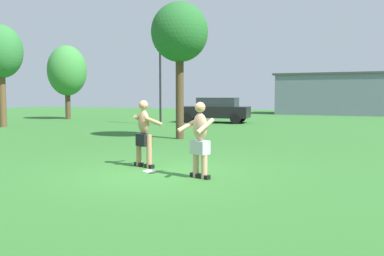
{
  "coord_description": "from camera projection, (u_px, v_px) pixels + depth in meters",
  "views": [
    {
      "loc": [
        4.2,
        -8.13,
        1.75
      ],
      "look_at": [
        0.16,
        1.46,
        0.91
      ],
      "focal_mm": 38.47,
      "sensor_mm": 36.0,
      "label": 1
    }
  ],
  "objects": [
    {
      "name": "tree_left_field",
      "position": [
        1.0,
        53.0,
        22.11
      ],
      "size": [
        2.28,
        2.28,
        5.52
      ],
      "color": "brown",
      "rests_on": "ground_plane"
    },
    {
      "name": "car_black_near_post",
      "position": [
        216.0,
        110.0,
        25.92
      ],
      "size": [
        4.46,
        2.37,
        1.58
      ],
      "color": "black",
      "rests_on": "ground_plane"
    },
    {
      "name": "outbuilding_behind_lot",
      "position": [
        350.0,
        94.0,
        36.27
      ],
      "size": [
        12.88,
        5.14,
        3.65
      ],
      "color": "slate",
      "rests_on": "ground_plane"
    },
    {
      "name": "player_with_cap",
      "position": [
        200.0,
        137.0,
        8.6
      ],
      "size": [
        0.76,
        0.69,
        1.61
      ],
      "color": "black",
      "rests_on": "ground_plane"
    },
    {
      "name": "tree_right_field",
      "position": [
        180.0,
        34.0,
        16.08
      ],
      "size": [
        2.24,
        2.24,
        5.36
      ],
      "color": "#4C3823",
      "rests_on": "ground_plane"
    },
    {
      "name": "player_in_black",
      "position": [
        144.0,
        132.0,
        9.94
      ],
      "size": [
        0.71,
        0.72,
        1.62
      ],
      "color": "black",
      "rests_on": "ground_plane"
    },
    {
      "name": "tree_behind_players",
      "position": [
        67.0,
        71.0,
        29.42
      ],
      "size": [
        2.76,
        2.76,
        5.27
      ],
      "color": "#4C3823",
      "rests_on": "ground_plane"
    },
    {
      "name": "lamp_post",
      "position": [
        160.0,
        71.0,
        23.84
      ],
      "size": [
        0.6,
        0.24,
        5.06
      ],
      "color": "black",
      "rests_on": "ground_plane"
    },
    {
      "name": "ground_plane",
      "position": [
        160.0,
        173.0,
        9.24
      ],
      "size": [
        80.0,
        80.0,
        0.0
      ],
      "primitive_type": "plane",
      "color": "#2D6628"
    },
    {
      "name": "frisbee",
      "position": [
        149.0,
        171.0,
        9.37
      ],
      "size": [
        0.29,
        0.29,
        0.03
      ],
      "primitive_type": "cylinder",
      "color": "white",
      "rests_on": "ground_plane"
    }
  ]
}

